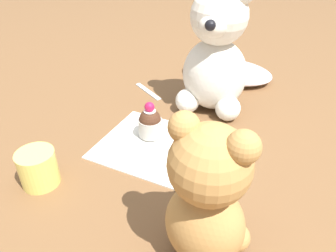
{
  "coord_description": "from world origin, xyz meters",
  "views": [
    {
      "loc": [
        0.22,
        -0.44,
        0.38
      ],
      "look_at": [
        0.0,
        0.0,
        0.06
      ],
      "focal_mm": 35.0,
      "sensor_mm": 36.0,
      "label": 1
    }
  ],
  "objects_px": {
    "juice_glass": "(38,168)",
    "teaspoon": "(148,91)",
    "cupcake_near_tan_bear": "(200,145)",
    "teddy_bear_tan": "(208,197)",
    "cupcake_near_cream_bear": "(150,123)",
    "teddy_bear_cream": "(216,55)",
    "saucer_plate": "(199,158)"
  },
  "relations": [
    {
      "from": "teddy_bear_cream",
      "to": "teddy_bear_tan",
      "type": "xyz_separation_m",
      "value": [
        0.12,
        -0.37,
        -0.02
      ]
    },
    {
      "from": "cupcake_near_cream_bear",
      "to": "juice_glass",
      "type": "height_order",
      "value": "cupcake_near_cream_bear"
    },
    {
      "from": "saucer_plate",
      "to": "cupcake_near_cream_bear",
      "type": "bearing_deg",
      "value": 165.38
    },
    {
      "from": "teddy_bear_cream",
      "to": "teddy_bear_tan",
      "type": "relative_size",
      "value": 1.32
    },
    {
      "from": "teddy_bear_tan",
      "to": "juice_glass",
      "type": "height_order",
      "value": "teddy_bear_tan"
    },
    {
      "from": "saucer_plate",
      "to": "cupcake_near_tan_bear",
      "type": "relative_size",
      "value": 1.29
    },
    {
      "from": "teaspoon",
      "to": "cupcake_near_cream_bear",
      "type": "bearing_deg",
      "value": -30.02
    },
    {
      "from": "cupcake_near_tan_bear",
      "to": "juice_glass",
      "type": "xyz_separation_m",
      "value": [
        -0.22,
        -0.16,
        -0.01
      ]
    },
    {
      "from": "teddy_bear_tan",
      "to": "cupcake_near_cream_bear",
      "type": "distance_m",
      "value": 0.28
    },
    {
      "from": "cupcake_near_tan_bear",
      "to": "juice_glass",
      "type": "bearing_deg",
      "value": -143.0
    },
    {
      "from": "juice_glass",
      "to": "teaspoon",
      "type": "bearing_deg",
      "value": 89.65
    },
    {
      "from": "teddy_bear_cream",
      "to": "saucer_plate",
      "type": "relative_size",
      "value": 2.91
    },
    {
      "from": "teddy_bear_tan",
      "to": "saucer_plate",
      "type": "relative_size",
      "value": 2.21
    },
    {
      "from": "teddy_bear_tan",
      "to": "saucer_plate",
      "type": "xyz_separation_m",
      "value": [
        -0.07,
        0.17,
        -0.09
      ]
    },
    {
      "from": "teddy_bear_tan",
      "to": "cupcake_near_tan_bear",
      "type": "bearing_deg",
      "value": -60.87
    },
    {
      "from": "saucer_plate",
      "to": "teaspoon",
      "type": "relative_size",
      "value": 0.92
    },
    {
      "from": "cupcake_near_tan_bear",
      "to": "teaspoon",
      "type": "distance_m",
      "value": 0.3
    },
    {
      "from": "cupcake_near_cream_bear",
      "to": "juice_glass",
      "type": "relative_size",
      "value": 1.19
    },
    {
      "from": "juice_glass",
      "to": "cupcake_near_cream_bear",
      "type": "bearing_deg",
      "value": 62.43
    },
    {
      "from": "juice_glass",
      "to": "teddy_bear_cream",
      "type": "bearing_deg",
      "value": 64.86
    },
    {
      "from": "cupcake_near_tan_bear",
      "to": "teddy_bear_cream",
      "type": "bearing_deg",
      "value": 103.54
    },
    {
      "from": "teddy_bear_tan",
      "to": "cupcake_near_tan_bear",
      "type": "height_order",
      "value": "teddy_bear_tan"
    },
    {
      "from": "cupcake_near_cream_bear",
      "to": "teaspoon",
      "type": "xyz_separation_m",
      "value": [
        -0.1,
        0.17,
        -0.03
      ]
    },
    {
      "from": "saucer_plate",
      "to": "cupcake_near_tan_bear",
      "type": "bearing_deg",
      "value": -90.0
    },
    {
      "from": "saucer_plate",
      "to": "cupcake_near_tan_bear",
      "type": "height_order",
      "value": "cupcake_near_tan_bear"
    },
    {
      "from": "teddy_bear_tan",
      "to": "juice_glass",
      "type": "distance_m",
      "value": 0.3
    },
    {
      "from": "saucer_plate",
      "to": "cupcake_near_tan_bear",
      "type": "xyz_separation_m",
      "value": [
        0.0,
        -0.0,
        0.03
      ]
    },
    {
      "from": "teddy_bear_cream",
      "to": "cupcake_near_tan_bear",
      "type": "height_order",
      "value": "teddy_bear_cream"
    },
    {
      "from": "cupcake_near_cream_bear",
      "to": "teaspoon",
      "type": "relative_size",
      "value": 0.72
    },
    {
      "from": "teddy_bear_tan",
      "to": "teaspoon",
      "type": "bearing_deg",
      "value": -45.95
    },
    {
      "from": "teddy_bear_tan",
      "to": "teddy_bear_cream",
      "type": "bearing_deg",
      "value": -65.87
    },
    {
      "from": "teddy_bear_cream",
      "to": "teaspoon",
      "type": "xyz_separation_m",
      "value": [
        -0.17,
        0.0,
        -0.12
      ]
    }
  ]
}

